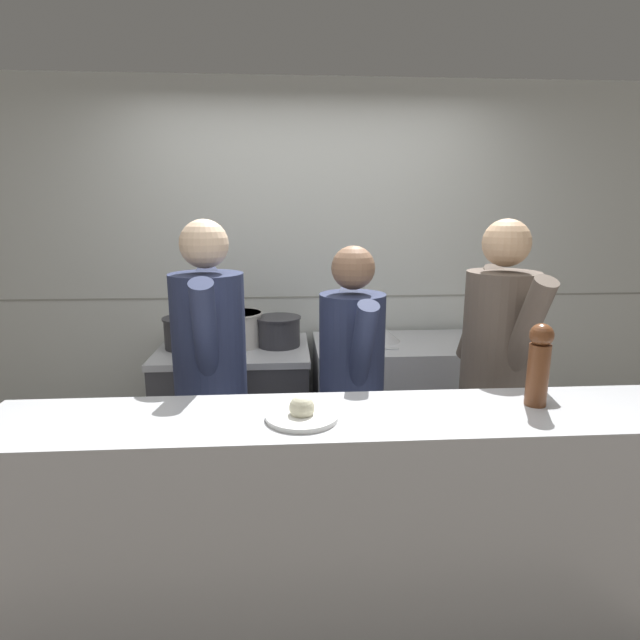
# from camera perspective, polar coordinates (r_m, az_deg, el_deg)

# --- Properties ---
(ground_plane) EXTENTS (14.00, 14.00, 0.00)m
(ground_plane) POSITION_cam_1_polar(r_m,az_deg,el_deg) (2.63, 0.45, -29.43)
(ground_plane) COLOR #6B6056
(wall_back_tiled) EXTENTS (8.00, 0.06, 2.60)m
(wall_back_tiled) POSITION_cam_1_polar(r_m,az_deg,el_deg) (3.54, -1.37, 5.14)
(wall_back_tiled) COLOR silver
(wall_back_tiled) RESTS_ON ground_plane
(oven_range) EXTENTS (0.96, 0.71, 0.89)m
(oven_range) POSITION_cam_1_polar(r_m,az_deg,el_deg) (3.39, -9.56, -10.37)
(oven_range) COLOR #38383D
(oven_range) RESTS_ON ground_plane
(prep_counter) EXTENTS (1.15, 0.65, 0.91)m
(prep_counter) POSITION_cam_1_polar(r_m,az_deg,el_deg) (3.45, 9.21, -9.87)
(prep_counter) COLOR #B7BABF
(prep_counter) RESTS_ON ground_plane
(pass_counter) EXTENTS (2.73, 0.45, 1.03)m
(pass_counter) POSITION_cam_1_polar(r_m,az_deg,el_deg) (2.11, 4.27, -23.66)
(pass_counter) COLOR #B7BABF
(pass_counter) RESTS_ON ground_plane
(stock_pot) EXTENTS (0.30, 0.30, 0.20)m
(stock_pot) POSITION_cam_1_polar(r_m,az_deg,el_deg) (3.27, -14.94, -1.28)
(stock_pot) COLOR #2D2D33
(stock_pot) RESTS_ON oven_range
(sauce_pot) EXTENTS (0.30, 0.30, 0.22)m
(sauce_pot) POSITION_cam_1_polar(r_m,az_deg,el_deg) (3.25, -9.19, -0.93)
(sauce_pot) COLOR beige
(sauce_pot) RESTS_ON oven_range
(braising_pot) EXTENTS (0.29, 0.29, 0.19)m
(braising_pot) POSITION_cam_1_polar(r_m,az_deg,el_deg) (3.22, -4.75, -1.20)
(braising_pot) COLOR #2D2D33
(braising_pot) RESTS_ON oven_range
(mixing_bowl_steel) EXTENTS (0.24, 0.24, 0.10)m
(mixing_bowl_steel) POSITION_cam_1_polar(r_m,az_deg,el_deg) (3.31, 7.10, -1.53)
(mixing_bowl_steel) COLOR #B7BABF
(mixing_bowl_steel) RESTS_ON prep_counter
(chefs_knife) EXTENTS (0.40, 0.14, 0.02)m
(chefs_knife) POSITION_cam_1_polar(r_m,az_deg,el_deg) (3.15, 4.60, -3.03)
(chefs_knife) COLOR #B7BABF
(chefs_knife) RESTS_ON prep_counter
(plated_dish_main) EXTENTS (0.26, 0.26, 0.09)m
(plated_dish_main) POSITION_cam_1_polar(r_m,az_deg,el_deg) (1.80, -2.08, -10.57)
(plated_dish_main) COLOR white
(plated_dish_main) RESTS_ON pass_counter
(pepper_mill) EXTENTS (0.09, 0.09, 0.32)m
(pepper_mill) POSITION_cam_1_polar(r_m,az_deg,el_deg) (2.05, 23.74, -4.50)
(pepper_mill) COLOR brown
(pepper_mill) RESTS_ON pass_counter
(chef_head_cook) EXTENTS (0.38, 0.75, 1.71)m
(chef_head_cook) POSITION_cam_1_polar(r_m,az_deg,el_deg) (2.50, -12.37, -6.47)
(chef_head_cook) COLOR black
(chef_head_cook) RESTS_ON ground_plane
(chef_sous) EXTENTS (0.35, 0.70, 1.59)m
(chef_sous) POSITION_cam_1_polar(r_m,az_deg,el_deg) (2.53, 3.61, -7.66)
(chef_sous) COLOR black
(chef_sous) RESTS_ON ground_plane
(chef_line) EXTENTS (0.39, 0.75, 1.71)m
(chef_line) POSITION_cam_1_polar(r_m,az_deg,el_deg) (2.66, 19.46, -5.78)
(chef_line) COLOR black
(chef_line) RESTS_ON ground_plane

